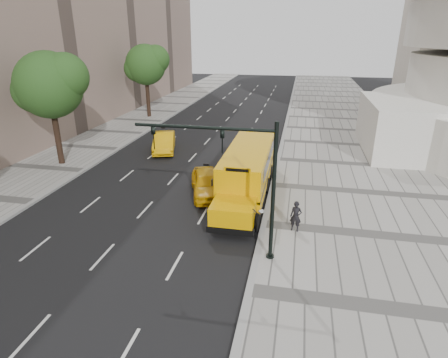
% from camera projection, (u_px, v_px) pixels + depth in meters
% --- Properties ---
extents(ground, '(140.00, 140.00, 0.00)m').
position_uv_depth(ground, '(187.00, 180.00, 26.21)').
color(ground, black).
rests_on(ground, ground).
extents(sidewalk_museum, '(12.00, 140.00, 0.15)m').
position_uv_depth(sidewalk_museum, '(366.00, 193.00, 23.93)').
color(sidewalk_museum, '#9A9791').
rests_on(sidewalk_museum, ground).
extents(sidewalk_far, '(6.00, 140.00, 0.15)m').
position_uv_depth(sidewalk_far, '(47.00, 168.00, 28.24)').
color(sidewalk_far, '#9A9791').
rests_on(sidewalk_far, ground).
extents(curb_museum, '(0.30, 140.00, 0.15)m').
position_uv_depth(curb_museum, '(272.00, 186.00, 25.06)').
color(curb_museum, gray).
rests_on(curb_museum, ground).
extents(curb_far, '(0.30, 140.00, 0.15)m').
position_uv_depth(curb_far, '(83.00, 171.00, 27.68)').
color(curb_far, gray).
rests_on(curb_far, ground).
extents(tree_b, '(5.41, 4.81, 8.51)m').
position_uv_depth(tree_b, '(50.00, 85.00, 26.99)').
color(tree_b, black).
rests_on(tree_b, ground).
extents(tree_c, '(5.19, 4.61, 8.46)m').
position_uv_depth(tree_c, '(146.00, 64.00, 43.21)').
color(tree_c, black).
rests_on(tree_c, ground).
extents(school_bus, '(2.96, 11.56, 3.19)m').
position_uv_depth(school_bus, '(248.00, 167.00, 23.51)').
color(school_bus, '#DE9B00').
rests_on(school_bus, ground).
extents(taxi_near, '(3.23, 4.95, 1.57)m').
position_uv_depth(taxi_near, '(207.00, 183.00, 23.60)').
color(taxi_near, '#DF9F07').
rests_on(taxi_near, ground).
extents(taxi_far, '(3.04, 5.18, 1.61)m').
position_uv_depth(taxi_far, '(164.00, 142.00, 32.33)').
color(taxi_far, '#DF9F07').
rests_on(taxi_far, ground).
extents(pedestrian, '(0.64, 0.48, 1.61)m').
position_uv_depth(pedestrian, '(296.00, 216.00, 18.96)').
color(pedestrian, black).
rests_on(pedestrian, sidewalk_museum).
extents(traffic_signal, '(6.18, 0.36, 6.40)m').
position_uv_depth(traffic_signal, '(241.00, 174.00, 15.80)').
color(traffic_signal, black).
rests_on(traffic_signal, ground).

